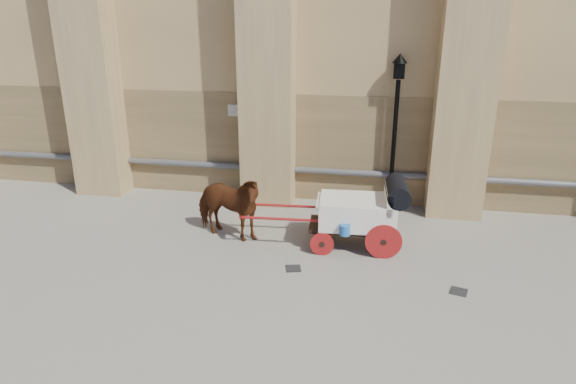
# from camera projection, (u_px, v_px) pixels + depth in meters

# --- Properties ---
(ground) EXTENTS (90.00, 90.00, 0.00)m
(ground) POSITION_uv_depth(u_px,v_px,m) (279.00, 264.00, 11.10)
(ground) COLOR slate
(ground) RESTS_ON ground
(horse) EXTENTS (2.12, 1.42, 1.64)m
(horse) POSITION_uv_depth(u_px,v_px,m) (227.00, 206.00, 12.05)
(horse) COLOR brown
(horse) RESTS_ON ground
(carriage) EXTENTS (3.80, 1.40, 1.64)m
(carriage) POSITION_uv_depth(u_px,v_px,m) (363.00, 211.00, 11.60)
(carriage) COLOR black
(carriage) RESTS_ON ground
(street_lamp) EXTENTS (0.39, 0.39, 4.13)m
(street_lamp) POSITION_uv_depth(u_px,v_px,m) (395.00, 129.00, 13.36)
(street_lamp) COLOR black
(street_lamp) RESTS_ON ground
(drain_grate_near) EXTENTS (0.39, 0.39, 0.01)m
(drain_grate_near) POSITION_uv_depth(u_px,v_px,m) (293.00, 268.00, 10.89)
(drain_grate_near) COLOR black
(drain_grate_near) RESTS_ON ground
(drain_grate_far) EXTENTS (0.39, 0.39, 0.01)m
(drain_grate_far) POSITION_uv_depth(u_px,v_px,m) (459.00, 291.00, 10.02)
(drain_grate_far) COLOR black
(drain_grate_far) RESTS_ON ground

